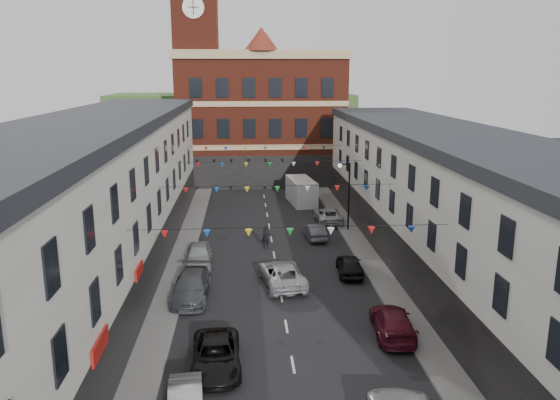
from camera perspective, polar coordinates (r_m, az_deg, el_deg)
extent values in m
plane|color=black|center=(34.12, 0.14, -10.11)|extent=(160.00, 160.00, 0.00)
cube|color=#605E5B|center=(36.18, -11.19, -8.85)|extent=(1.80, 64.00, 0.15)
cube|color=#605E5B|center=(36.99, 10.76, -8.33)|extent=(1.80, 64.00, 0.15)
cube|color=beige|center=(34.73, -19.80, -1.77)|extent=(8.00, 56.00, 10.00)
cube|color=black|center=(33.82, -20.51, 7.03)|extent=(8.40, 56.00, 0.70)
cube|color=black|center=(34.84, -12.90, -7.13)|extent=(0.12, 56.00, 3.20)
cube|color=silver|center=(36.29, 18.97, -1.90)|extent=(8.00, 56.00, 9.00)
cube|color=black|center=(35.40, 19.55, 5.71)|extent=(8.40, 56.00, 0.70)
cube|color=black|center=(35.79, 12.59, -6.56)|extent=(0.12, 56.00, 3.20)
cube|color=maroon|center=(69.56, -2.04, 8.23)|extent=(20.00, 12.00, 15.00)
cube|color=tan|center=(69.33, -2.09, 14.83)|extent=(20.60, 12.60, 1.00)
cone|color=maroon|center=(64.41, -1.96, 16.47)|extent=(4.00, 4.00, 2.60)
cube|color=maroon|center=(66.49, -8.60, 11.75)|extent=(5.00, 5.00, 24.00)
cylinder|color=white|center=(64.32, -9.06, 19.28)|extent=(2.40, 0.12, 2.40)
cube|color=#2D5226|center=(93.67, -4.97, 7.93)|extent=(40.00, 14.00, 10.00)
cylinder|color=black|center=(47.32, 7.21, 0.27)|extent=(0.14, 0.14, 6.00)
cylinder|color=black|center=(46.69, 6.82, 3.73)|extent=(0.90, 0.10, 0.10)
sphere|color=beige|center=(46.62, 6.28, 3.61)|extent=(0.36, 0.36, 0.36)
imported|color=black|center=(26.53, -6.69, -15.80)|extent=(2.45, 4.95, 1.35)
imported|color=#43474C|center=(34.11, -9.26, -8.89)|extent=(2.37, 5.39, 1.54)
imported|color=#919599|center=(39.60, -8.48, -5.71)|extent=(2.03, 4.60, 1.54)
imported|color=#531020|center=(29.95, 11.68, -12.39)|extent=(2.40, 4.99, 1.40)
imported|color=black|center=(37.77, 7.29, -6.74)|extent=(1.91, 4.15, 1.38)
imported|color=#4B4D52|center=(45.42, 3.64, -3.27)|extent=(1.67, 4.03, 1.30)
imported|color=#AAACAF|center=(50.47, 5.05, -1.58)|extent=(2.27, 4.90, 1.36)
imported|color=#9FA2A5|center=(35.70, 0.23, -7.73)|extent=(3.16, 5.67, 1.50)
cube|color=silver|center=(57.48, 2.23, 0.92)|extent=(2.94, 6.10, 2.60)
imported|color=black|center=(42.86, -1.48, -3.90)|extent=(0.77, 0.64, 1.81)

